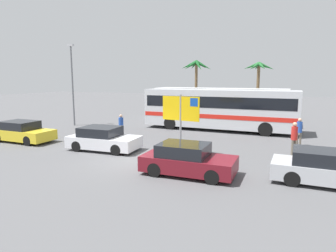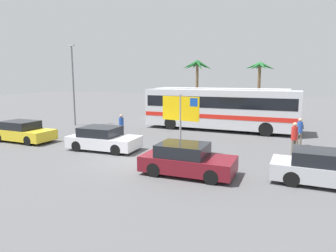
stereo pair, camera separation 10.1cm
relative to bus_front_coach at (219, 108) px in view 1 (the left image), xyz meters
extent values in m
plane|color=#565659|center=(-1.73, -10.33, -1.78)|extent=(120.00, 120.00, 0.00)
cube|color=silver|center=(0.00, 0.00, -0.06)|extent=(11.78, 2.54, 2.90)
cube|color=black|center=(0.00, 0.00, 0.49)|extent=(11.31, 2.56, 0.84)
cube|color=red|center=(0.00, 0.00, -0.57)|extent=(11.66, 2.56, 0.32)
cylinder|color=black|center=(3.65, 1.14, -1.28)|extent=(1.00, 0.28, 1.00)
cylinder|color=black|center=(3.65, -1.14, -1.28)|extent=(1.00, 0.28, 1.00)
cylinder|color=black|center=(-3.65, 1.14, -1.28)|extent=(1.00, 0.28, 1.00)
cylinder|color=black|center=(-3.65, -1.14, -1.28)|extent=(1.00, 0.28, 1.00)
cube|color=white|center=(-0.87, 3.61, -0.06)|extent=(11.78, 2.54, 2.90)
cube|color=black|center=(-0.87, 3.61, 0.49)|extent=(11.31, 2.56, 0.84)
cube|color=red|center=(-0.87, 3.61, -0.57)|extent=(11.66, 2.56, 0.32)
cylinder|color=black|center=(2.78, 4.76, -1.28)|extent=(1.00, 0.28, 1.00)
cylinder|color=black|center=(2.78, 2.47, -1.28)|extent=(1.00, 0.28, 1.00)
cylinder|color=black|center=(-4.52, 4.76, -1.28)|extent=(1.00, 0.28, 1.00)
cylinder|color=black|center=(-4.52, 2.47, -1.28)|extent=(1.00, 0.28, 1.00)
cylinder|color=gray|center=(-0.14, -8.02, -0.18)|extent=(0.11, 0.11, 3.20)
cube|color=yellow|center=(-0.14, -8.02, 0.67)|extent=(2.19, 0.32, 1.30)
cube|color=#1447A8|center=(0.66, -8.12, 1.04)|extent=(0.45, 0.12, 0.44)
cube|color=silver|center=(-4.37, -9.11, -1.30)|extent=(4.12, 2.12, 0.64)
cube|color=black|center=(-4.61, -9.12, -0.72)|extent=(2.19, 1.85, 0.52)
cylinder|color=black|center=(-3.18, -8.17, -1.48)|extent=(0.61, 0.20, 0.60)
cylinder|color=black|center=(-3.07, -9.90, -1.48)|extent=(0.61, 0.20, 0.60)
cylinder|color=black|center=(-5.66, -8.32, -1.48)|extent=(0.61, 0.20, 0.60)
cylinder|color=black|center=(-5.56, -10.05, -1.48)|extent=(0.61, 0.20, 0.60)
cube|color=yellow|center=(-10.54, -9.27, -1.30)|extent=(4.10, 1.77, 0.64)
cube|color=black|center=(-10.79, -9.27, -0.72)|extent=(2.13, 1.62, 0.52)
cylinder|color=black|center=(-9.27, -8.46, -1.48)|extent=(0.60, 0.16, 0.60)
cylinder|color=black|center=(-9.27, -10.08, -1.48)|extent=(0.60, 0.16, 0.60)
cylinder|color=black|center=(-11.81, -8.47, -1.48)|extent=(0.60, 0.16, 0.60)
cube|color=#B7BABF|center=(6.92, -10.38, -1.30)|extent=(4.25, 1.77, 0.64)
cube|color=black|center=(6.66, -10.38, -0.72)|extent=(2.21, 1.61, 0.52)
cylinder|color=black|center=(5.61, -9.57, -1.48)|extent=(0.60, 0.16, 0.60)
cylinder|color=black|center=(5.60, -11.17, -1.48)|extent=(0.60, 0.16, 0.60)
cube|color=maroon|center=(1.53, -11.36, -1.30)|extent=(3.96, 1.91, 0.64)
cube|color=black|center=(1.29, -11.36, -0.72)|extent=(2.08, 1.72, 0.52)
cylinder|color=black|center=(2.72, -10.49, -1.48)|extent=(0.60, 0.17, 0.60)
cylinder|color=black|center=(2.76, -12.17, -1.48)|extent=(0.60, 0.17, 0.60)
cylinder|color=black|center=(0.29, -10.55, -1.48)|extent=(0.60, 0.17, 0.60)
cylinder|color=black|center=(0.33, -12.23, -1.48)|extent=(0.60, 0.17, 0.60)
cylinder|color=#2D2D33|center=(-5.28, -6.02, -1.38)|extent=(0.13, 0.13, 0.80)
cylinder|color=#2D2D33|center=(-5.16, -5.89, -1.38)|extent=(0.13, 0.13, 0.80)
cylinder|color=#2851B2|center=(-5.22, -5.96, -0.66)|extent=(0.32, 0.32, 0.64)
sphere|color=tan|center=(-5.22, -5.96, -0.23)|extent=(0.22, 0.22, 0.22)
cylinder|color=#706656|center=(5.90, -3.54, -1.37)|extent=(0.13, 0.13, 0.82)
cylinder|color=#706656|center=(5.72, -3.53, -1.37)|extent=(0.13, 0.13, 0.82)
cylinder|color=#2851B2|center=(5.81, -3.53, -0.64)|extent=(0.32, 0.32, 0.65)
sphere|color=tan|center=(5.81, -3.53, -0.20)|extent=(0.22, 0.22, 0.22)
cylinder|color=#706656|center=(5.61, -6.23, -1.35)|extent=(0.13, 0.13, 0.88)
cylinder|color=#706656|center=(5.51, -6.38, -1.35)|extent=(0.13, 0.13, 0.88)
cylinder|color=red|center=(5.56, -6.30, -0.56)|extent=(0.32, 0.32, 0.69)
sphere|color=tan|center=(5.56, -6.30, -0.09)|extent=(0.24, 0.24, 0.24)
cylinder|color=slate|center=(-12.11, -2.58, 1.56)|extent=(0.14, 0.14, 6.70)
cube|color=#B2B2B7|center=(-12.11, -2.58, 5.01)|extent=(0.56, 0.20, 0.16)
cylinder|color=brown|center=(-5.41, 10.78, 1.08)|extent=(0.32, 0.32, 5.72)
cone|color=#195623|center=(-4.53, 10.75, 3.71)|extent=(1.97, 0.50, 1.26)
cone|color=#195623|center=(-5.08, 11.64, 3.81)|extent=(1.13, 2.02, 1.08)
cone|color=#195623|center=(-5.96, 11.50, 3.77)|extent=(1.55, 1.85, 1.14)
cone|color=#195623|center=(-6.32, 10.79, 3.78)|extent=(1.99, 0.47, 1.13)
cone|color=#195623|center=(-5.84, 10.00, 3.71)|extent=(1.34, 1.93, 1.25)
cone|color=#195623|center=(-4.90, 10.09, 3.66)|extent=(1.51, 1.81, 1.34)
cylinder|color=brown|center=(1.65, 10.31, 0.90)|extent=(0.32, 0.32, 5.36)
cone|color=#23662D|center=(2.40, 10.42, 3.48)|extent=(1.73, 0.68, 1.00)
cone|color=#23662D|center=(2.07, 10.98, 3.57)|extent=(1.28, 1.67, 0.84)
cone|color=#23662D|center=(1.37, 11.03, 3.50)|extent=(1.01, 1.74, 0.96)
cone|color=#23662D|center=(0.87, 10.35, 3.52)|extent=(1.71, 0.51, 0.93)
cone|color=#23662D|center=(1.29, 9.64, 3.47)|extent=(1.18, 1.69, 1.02)
cone|color=#23662D|center=(2.04, 9.66, 3.48)|extent=(1.24, 1.67, 1.00)
camera|label=1|loc=(5.59, -22.97, 2.27)|focal=31.98mm
camera|label=2|loc=(5.68, -22.93, 2.27)|focal=31.98mm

